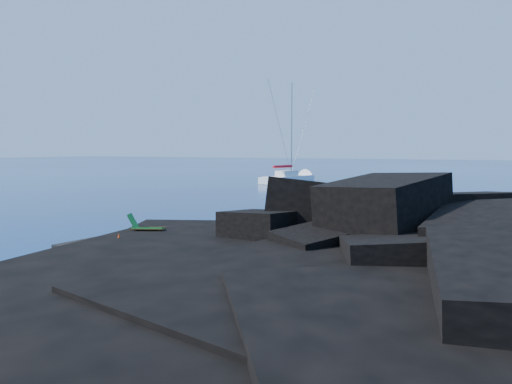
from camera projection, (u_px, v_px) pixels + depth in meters
ground at (86, 245)px, 24.25m from camera, size 400.00×400.00×0.00m
headland at (367, 259)px, 21.16m from camera, size 24.00×24.00×3.60m
beach at (168, 251)px, 22.70m from camera, size 9.08×6.86×0.70m
surf_foam at (227, 236)px, 26.49m from camera, size 10.00×8.00×0.06m
sailboat at (289, 183)px, 67.80m from camera, size 5.58×13.23×13.58m
deck_chair at (148, 224)px, 24.71m from camera, size 1.90×1.39×1.20m
towel at (154, 246)px, 21.94m from camera, size 1.99×1.64×0.05m
sunbather at (154, 243)px, 21.92m from camera, size 1.70×1.23×0.24m
marker_cone at (119, 238)px, 22.64m from camera, size 0.42×0.42×0.48m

